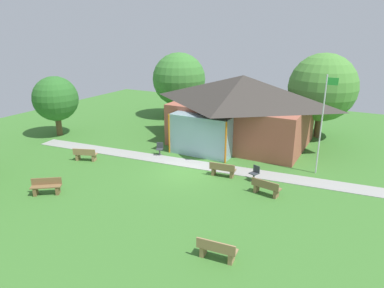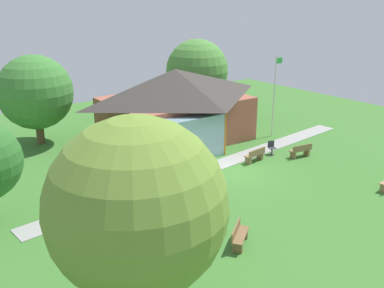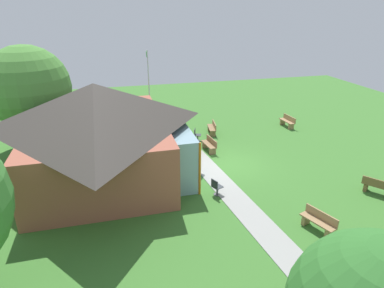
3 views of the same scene
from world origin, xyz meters
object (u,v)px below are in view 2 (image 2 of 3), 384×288
flagpole (274,93)px  bench_front_left (239,236)px  pavilion (176,104)px  tree_behind_pavilion_right (197,71)px  patio_chair_lawn_spare (272,148)px  bench_mid_right (301,151)px  patio_chair_west (173,168)px  bench_mid_left (145,206)px  bench_rear_near_path (255,155)px  tree_lawn_corner (137,207)px  tree_behind_pavilion_left (35,92)px

flagpole → bench_front_left: size_ratio=3.92×
pavilion → tree_behind_pavilion_right: size_ratio=1.59×
flagpole → patio_chair_lawn_spare: (-2.89, -2.72, -2.76)m
flagpole → bench_mid_right: size_ratio=3.72×
patio_chair_west → patio_chair_lawn_spare: bearing=149.0°
tree_behind_pavilion_right → bench_mid_left: bearing=-134.5°
bench_mid_left → flagpole: bearing=-0.0°
bench_rear_near_path → bench_front_left: bearing=-144.7°
bench_mid_left → tree_behind_pavilion_right: size_ratio=0.24×
tree_lawn_corner → pavilion: bearing=52.8°
flagpole → patio_chair_west: (-9.86, -1.81, -2.76)m
bench_rear_near_path → patio_chair_lawn_spare: bearing=4.3°
bench_rear_near_path → tree_behind_pavilion_left: bearing=123.4°
bench_rear_near_path → tree_behind_pavilion_left: size_ratio=0.25×
tree_behind_pavilion_left → pavilion: bearing=-30.9°
patio_chair_west → tree_lawn_corner: 12.50m
bench_front_left → bench_rear_near_path: size_ratio=0.95×
bench_mid_right → patio_chair_lawn_spare: bearing=136.0°
pavilion → flagpole: flagpole is taller
pavilion → patio_chair_lawn_spare: 7.23m
bench_mid_right → patio_chair_lawn_spare: (-1.09, 1.45, 0.01)m
patio_chair_west → bench_mid_right: bearing=140.1°
bench_front_left → tree_lawn_corner: bearing=-18.1°
flagpole → tree_lawn_corner: bearing=-146.9°
tree_lawn_corner → bench_mid_right: bearing=24.6°
bench_mid_left → tree_behind_pavilion_right: tree_behind_pavilion_right is taller
flagpole → tree_behind_pavilion_left: 16.35m
bench_mid_left → tree_behind_pavilion_left: 13.53m
pavilion → flagpole: 7.03m
pavilion → flagpole: bearing=-28.7°
flagpole → patio_chair_lawn_spare: 4.83m
bench_mid_left → tree_behind_pavilion_right: bearing=25.3°
bench_mid_left → patio_chair_west: patio_chair_west is taller
bench_front_left → tree_behind_pavilion_left: size_ratio=0.24×
bench_front_left → tree_lawn_corner: size_ratio=0.22×
tree_behind_pavilion_left → bench_rear_near_path: bearing=-49.9°
bench_mid_left → patio_chair_west: size_ratio=1.81×
patio_chair_lawn_spare → tree_behind_pavilion_left: (-11.28, 10.88, 3.16)m
bench_front_left → tree_behind_pavilion_left: 18.05m
bench_mid_left → tree_behind_pavilion_left: tree_behind_pavilion_left is taller
pavilion → bench_front_left: bearing=-113.7°
flagpole → bench_mid_right: 5.33m
patio_chair_west → tree_behind_pavilion_left: size_ratio=0.14×
bench_mid_left → tree_behind_pavilion_right: (12.27, 12.49, 3.50)m
bench_mid_left → bench_mid_right: size_ratio=1.01×
tree_behind_pavilion_left → tree_lawn_corner: tree_lawn_corner is taller
pavilion → bench_front_left: (-5.63, -12.81, -2.19)m
bench_mid_left → bench_rear_near_path: (8.80, 1.90, 0.00)m
bench_mid_right → tree_behind_pavilion_left: size_ratio=0.26×
bench_front_left → patio_chair_west: bearing=-140.1°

